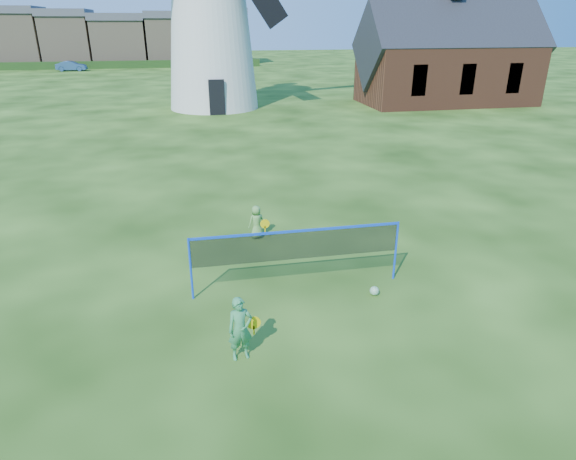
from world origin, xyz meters
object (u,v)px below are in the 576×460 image
(car_right, at_px, (71,66))
(chapel, at_px, (448,61))
(player_boy, at_px, (257,222))
(windmill, at_px, (209,8))
(player_girl, at_px, (240,329))
(play_ball, at_px, (374,291))
(badminton_net, at_px, (297,246))

(car_right, bearing_deg, chapel, -133.83)
(player_boy, bearing_deg, chapel, -144.74)
(windmill, bearing_deg, chapel, -3.84)
(player_girl, relative_size, play_ball, 5.95)
(badminton_net, bearing_deg, windmill, 90.49)
(player_girl, xyz_separation_m, player_boy, (1.10, 5.67, -0.15))
(play_ball, bearing_deg, windmill, 93.93)
(car_right, bearing_deg, play_ball, -161.66)
(chapel, relative_size, player_girl, 10.40)
(windmill, xyz_separation_m, player_girl, (-1.39, -30.53, -6.23))
(windmill, bearing_deg, play_ball, -86.07)
(windmill, bearing_deg, car_right, 115.88)
(windmill, xyz_separation_m, chapel, (18.13, -1.22, -3.65))
(play_ball, height_order, car_right, car_right)
(badminton_net, relative_size, player_girl, 3.86)
(car_right, bearing_deg, badminton_net, -162.96)
(chapel, distance_m, play_ball, 32.11)
(player_girl, height_order, player_boy, player_girl)
(badminton_net, distance_m, play_ball, 2.13)
(windmill, xyz_separation_m, play_ball, (1.98, -28.78, -6.78))
(windmill, relative_size, car_right, 5.16)
(badminton_net, bearing_deg, player_boy, 99.26)
(car_right, bearing_deg, windmill, -152.26)
(chapel, bearing_deg, windmill, 176.16)
(player_boy, distance_m, play_ball, 4.55)
(player_boy, bearing_deg, player_girl, 62.18)
(windmill, xyz_separation_m, car_right, (-16.75, 34.53, -6.26))
(badminton_net, xyz_separation_m, player_girl, (-1.63, -2.42, -0.49))
(windmill, relative_size, play_ball, 89.68)
(player_boy, bearing_deg, windmill, -107.49)
(windmill, xyz_separation_m, badminton_net, (0.24, -28.11, -5.75))
(chapel, bearing_deg, player_boy, -127.92)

